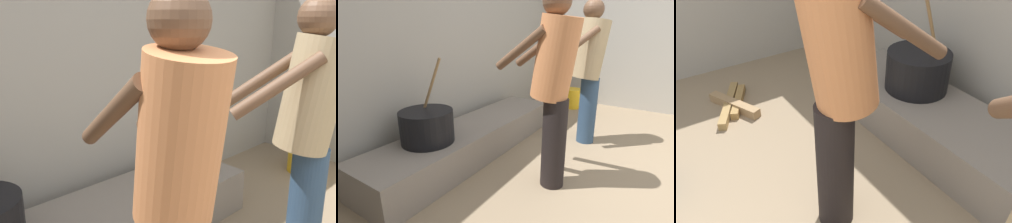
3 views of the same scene
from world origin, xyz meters
The scene contains 4 objects.
block_enclosure_rear centered at (0.00, 2.43, 1.12)m, with size 5.49×0.20×2.23m, color #9E998E.
cook_in_tan_shirt centered at (0.75, 1.00, 0.91)m, with size 0.70×0.69×1.60m.
cook_in_orange_shirt centered at (-0.29, 0.98, 0.91)m, with size 0.39×0.69×1.59m.
bucket_yellow_plastic centered at (2.09, 1.61, 0.16)m, with size 0.32×0.32×0.32m, color gold.
Camera 1 is at (-1.11, 0.16, 1.49)m, focal length 37.82 mm.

